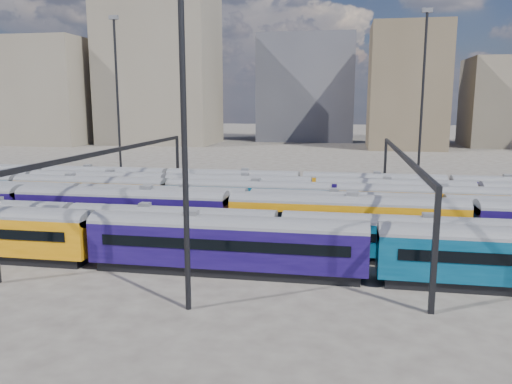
% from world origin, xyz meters
% --- Properties ---
extents(ground, '(500.00, 500.00, 0.00)m').
position_xyz_m(ground, '(0.00, 0.00, 0.00)').
color(ground, '#3E3935').
rests_on(ground, ground).
extents(rake_0, '(151.39, 3.16, 5.33)m').
position_xyz_m(rake_0, '(-4.20, -15.00, 2.80)').
color(rake_0, black).
rests_on(rake_0, ground).
extents(rake_1, '(132.51, 2.77, 4.65)m').
position_xyz_m(rake_1, '(-10.30, -10.00, 2.44)').
color(rake_1, black).
rests_on(rake_1, ground).
extents(rake_2, '(109.25, 3.20, 5.40)m').
position_xyz_m(rake_2, '(-17.27, -5.00, 2.83)').
color(rake_2, black).
rests_on(rake_2, ground).
extents(rake_3, '(115.46, 2.82, 4.73)m').
position_xyz_m(rake_3, '(-5.33, 0.00, 2.48)').
color(rake_3, black).
rests_on(rake_3, ground).
extents(rake_4, '(117.20, 2.86, 4.81)m').
position_xyz_m(rake_4, '(-16.22, 5.00, 2.52)').
color(rake_4, black).
rests_on(rake_4, ground).
extents(rake_5, '(94.22, 2.76, 4.64)m').
position_xyz_m(rake_5, '(-8.64, 10.00, 2.43)').
color(rake_5, black).
rests_on(rake_5, ground).
extents(rake_6, '(111.50, 2.72, 4.57)m').
position_xyz_m(rake_6, '(-1.16, 15.00, 2.40)').
color(rake_6, black).
rests_on(rake_6, ground).
extents(gantry_1, '(0.35, 40.35, 8.03)m').
position_xyz_m(gantry_1, '(-20.00, 0.00, 6.79)').
color(gantry_1, black).
rests_on(gantry_1, ground).
extents(gantry_2, '(0.35, 40.35, 8.03)m').
position_xyz_m(gantry_2, '(10.00, 0.00, 6.79)').
color(gantry_2, black).
rests_on(gantry_2, ground).
extents(mast_1, '(1.40, 0.50, 25.60)m').
position_xyz_m(mast_1, '(-30.00, 22.00, 13.97)').
color(mast_1, black).
rests_on(mast_1, ground).
extents(mast_2, '(1.40, 0.50, 25.60)m').
position_xyz_m(mast_2, '(-5.00, -22.00, 13.97)').
color(mast_2, black).
rests_on(mast_2, ground).
extents(mast_3, '(1.40, 0.50, 25.60)m').
position_xyz_m(mast_3, '(15.00, 24.00, 13.97)').
color(mast_3, black).
rests_on(mast_3, ground).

